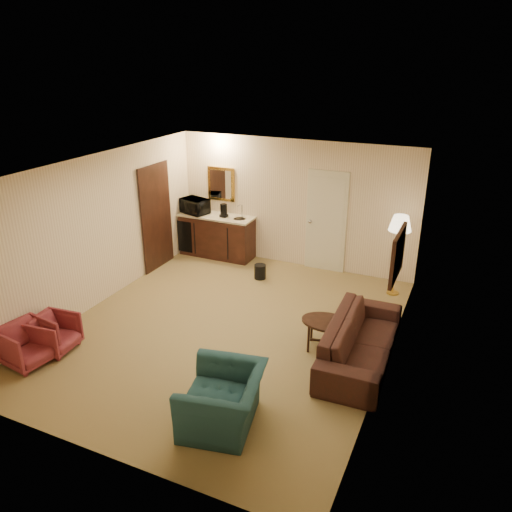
# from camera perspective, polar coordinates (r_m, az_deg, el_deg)

# --- Properties ---
(ground) EXTENTS (6.00, 6.00, 0.00)m
(ground) POSITION_cam_1_polar(r_m,az_deg,el_deg) (8.15, -3.26, -8.29)
(ground) COLOR olive
(ground) RESTS_ON ground
(room_walls) EXTENTS (5.02, 6.01, 2.61)m
(room_walls) POSITION_cam_1_polar(r_m,az_deg,el_deg) (8.13, -1.64, 4.90)
(room_walls) COLOR beige
(room_walls) RESTS_ON ground
(wetbar_cabinet) EXTENTS (1.64, 0.58, 0.92)m
(wetbar_cabinet) POSITION_cam_1_polar(r_m,az_deg,el_deg) (10.85, -4.47, 2.33)
(wetbar_cabinet) COLOR #3E1C13
(wetbar_cabinet) RESTS_ON ground
(sofa) EXTENTS (0.72, 2.23, 0.86)m
(sofa) POSITION_cam_1_polar(r_m,az_deg,el_deg) (7.32, 11.98, -8.72)
(sofa) COLOR black
(sofa) RESTS_ON ground
(teal_armchair) EXTENTS (0.87, 1.15, 0.90)m
(teal_armchair) POSITION_cam_1_polar(r_m,az_deg,el_deg) (6.06, -3.83, -15.23)
(teal_armchair) COLOR #1E414C
(teal_armchair) RESTS_ON ground
(rose_chair_near) EXTENTS (0.69, 0.72, 0.66)m
(rose_chair_near) POSITION_cam_1_polar(r_m,az_deg,el_deg) (7.87, -24.66, -8.95)
(rose_chair_near) COLOR #9A323A
(rose_chair_near) RESTS_ON ground
(rose_chair_far) EXTENTS (0.61, 0.64, 0.61)m
(rose_chair_far) POSITION_cam_1_polar(r_m,az_deg,el_deg) (8.04, -22.09, -8.04)
(rose_chair_far) COLOR #9A323A
(rose_chair_far) RESTS_ON ground
(coffee_table) EXTENTS (0.90, 0.68, 0.47)m
(coffee_table) POSITION_cam_1_polar(r_m,az_deg,el_deg) (7.60, 8.20, -8.93)
(coffee_table) COLOR #331911
(coffee_table) RESTS_ON ground
(floor_lamp) EXTENTS (0.52, 0.52, 1.52)m
(floor_lamp) POSITION_cam_1_polar(r_m,az_deg,el_deg) (9.31, 15.79, 0.06)
(floor_lamp) COLOR gold
(floor_lamp) RESTS_ON ground
(waste_bin) EXTENTS (0.24, 0.24, 0.29)m
(waste_bin) POSITION_cam_1_polar(r_m,az_deg,el_deg) (9.81, 0.47, -1.80)
(waste_bin) COLOR black
(waste_bin) RESTS_ON ground
(microwave) EXTENTS (0.65, 0.47, 0.40)m
(microwave) POSITION_cam_1_polar(r_m,az_deg,el_deg) (10.85, -7.03, 5.88)
(microwave) COLOR black
(microwave) RESTS_ON wetbar_cabinet
(coffee_maker) EXTENTS (0.16, 0.16, 0.28)m
(coffee_maker) POSITION_cam_1_polar(r_m,az_deg,el_deg) (10.56, -3.71, 5.21)
(coffee_maker) COLOR black
(coffee_maker) RESTS_ON wetbar_cabinet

